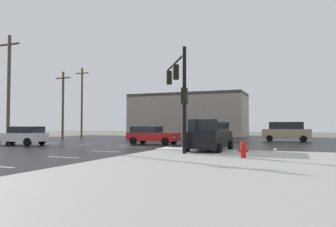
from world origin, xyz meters
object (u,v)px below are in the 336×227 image
Objects in this scene: utility_pole_mid at (9,87)px; utility_pole_far at (63,103)px; sedan_blue at (220,134)px; utility_pole_distant at (82,101)px; sedan_silver at (199,133)px; sedan_white at (21,135)px; traffic_signal_mast at (179,85)px; suv_black at (210,135)px; suv_tan at (286,131)px; fire_hydrant at (243,149)px; sedan_red at (152,135)px.

utility_pole_mid is 12.37m from utility_pole_far.
utility_pole_distant reaches higher than sedan_blue.
utility_pole_distant is (-18.77, 3.08, 4.45)m from sedan_silver.
sedan_silver is at bearing -9.32° from utility_pole_distant.
utility_pole_far reaches higher than sedan_white.
traffic_signal_mast is 1.28× the size of sedan_blue.
utility_pole_distant is at bearing 52.38° from suv_black.
suv_tan is at bearing -5.55° from utility_pole_distant.
sedan_silver and sedan_white have the same top height.
sedan_silver is at bearing -139.65° from sedan_blue.
utility_pole_far is (-4.03, 11.68, -0.56)m from utility_pole_mid.
fire_hydrant is 29.99m from utility_pole_far.
sedan_white is 18.65m from sedan_blue.
utility_pole_mid is at bearing 31.35° from suv_tan.
traffic_signal_mast is at bearing -34.22° from utility_pole_far.
sedan_white is (-19.30, 4.81, 0.32)m from fire_hydrant.
sedan_silver is 19.54m from utility_pole_distant.
fire_hydrant is 0.08× the size of utility_pole_distant.
sedan_white is at bearing -56.15° from sedan_blue.
utility_pole_mid is at bearing -71.74° from utility_pole_distant.
sedan_silver is 9.36m from suv_tan.
sedan_blue is at bearing -147.69° from sedan_white.
utility_pole_far reaches higher than suv_black.
utility_pole_far is at bearing 4.60° from suv_tan.
sedan_blue is 7.11m from suv_tan.
utility_pole_mid is (-12.84, -14.89, 4.15)m from sedan_silver.
suv_black is at bearing -29.33° from utility_pole_far.
utility_pole_far reaches higher than sedan_silver.
suv_tan is (4.08, 16.00, 0.00)m from suv_black.
traffic_signal_mast is at bearing 69.31° from suv_tan.
suv_black is 25.61m from utility_pole_far.
utility_pole_far is at bearing 146.54° from fire_hydrant.
utility_pole_distant is (-17.25, 12.82, 4.45)m from sedan_red.
sedan_white is at bearing -67.52° from utility_pole_distant.
traffic_signal_mast is 1.21× the size of suv_tan.
sedan_silver and sedan_red have the same top height.
traffic_signal_mast is at bearing -53.49° from sedan_red.
sedan_silver is at bearing 10.78° from utility_pole_far.
fire_hydrant is 0.17× the size of sedan_blue.
fire_hydrant is at bearing 23.05° from sedan_silver.
utility_pole_distant is (-28.12, 2.73, 4.22)m from suv_tan.
sedan_silver is at bearing 112.02° from fire_hydrant.
suv_black is at bearing 170.24° from sedan_white.
sedan_red is (-9.45, 9.87, 0.32)m from fire_hydrant.
traffic_signal_mast is 0.70× the size of utility_pole_far.
utility_pole_mid is (-1.47, -0.09, 4.15)m from sedan_white.
utility_pole_far is (-26.22, -3.56, 3.36)m from suv_tan.
utility_pole_mid is at bearing 87.92° from suv_black.
fire_hydrant is 0.16× the size of suv_black.
fire_hydrant is at bearing -44.88° from sedan_red.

